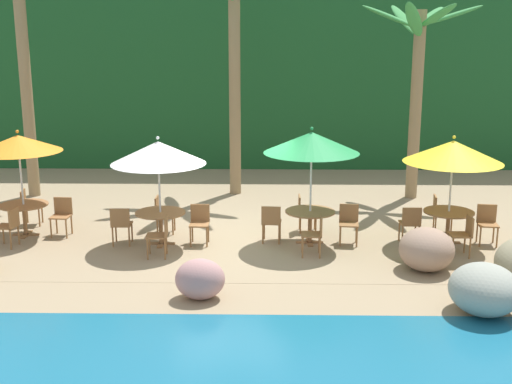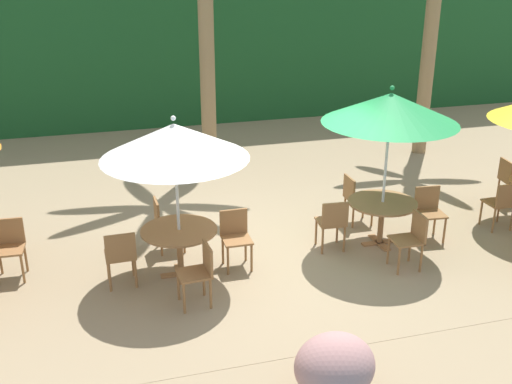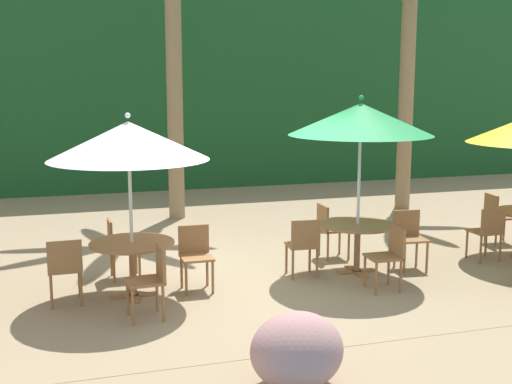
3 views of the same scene
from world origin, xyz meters
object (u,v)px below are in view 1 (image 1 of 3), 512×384
dining_table_white (161,217)px  chair_white_seaward (200,221)px  umbrella_green (312,143)px  dining_table_yellow (449,217)px  chair_green_seaward (349,221)px  chair_white_left (121,223)px  chair_yellow_inland (439,211)px  chair_green_inland (304,211)px  umbrella_orange (18,143)px  chair_yellow_left (410,222)px  chair_white_right (161,233)px  chair_green_right (316,232)px  palm_tree_nearest (23,34)px  chair_white_inland (162,212)px  palm_tree_second (234,36)px  chair_green_left (271,221)px  dining_table_green (310,216)px  chair_yellow_seaward (487,221)px  palm_tree_third (418,68)px  umbrella_yellow (453,152)px  chair_orange_seaward (62,213)px  chair_orange_right (10,224)px  umbrella_white (158,153)px  chair_orange_inland (28,204)px  dining_table_orange (24,210)px  chair_yellow_right (464,233)px

dining_table_white → chair_white_seaward: (0.85, 0.08, -0.10)m
umbrella_green → dining_table_yellow: size_ratio=2.36×
chair_green_seaward → dining_table_yellow: size_ratio=0.79×
chair_white_left → chair_yellow_inland: bearing=9.1°
umbrella_green → chair_yellow_inland: umbrella_green is taller
dining_table_white → chair_green_inland: size_ratio=1.26×
umbrella_green → chair_green_inland: size_ratio=2.99×
umbrella_orange → chair_yellow_left: bearing=-3.4°
chair_white_right → chair_green_right: 3.21m
dining_table_white → chair_yellow_inland: bearing=9.3°
palm_tree_nearest → dining_table_white: bearing=-45.6°
chair_white_inland → palm_tree_second: size_ratio=0.14×
chair_white_right → chair_green_left: bearing=22.9°
dining_table_green → chair_green_right: bearing=-85.6°
chair_yellow_seaward → palm_tree_second: (-5.77, 4.55, 3.92)m
chair_green_right → dining_table_white: bearing=168.1°
chair_white_inland → chair_white_left: 1.21m
chair_green_seaward → chair_yellow_inland: bearing=21.7°
dining_table_green → chair_green_seaward: bearing=0.6°
palm_tree_third → chair_yellow_seaward: bearing=-79.2°
umbrella_yellow → palm_tree_second: 7.11m
dining_table_yellow → palm_tree_nearest: size_ratio=0.17×
chair_green_left → chair_green_right: 1.24m
chair_white_inland → umbrella_yellow: bearing=-5.9°
chair_orange_seaward → chair_orange_right: same height
umbrella_green → chair_green_left: 1.94m
chair_green_left → dining_table_green: bearing=1.6°
chair_orange_seaward → chair_white_left: (1.53, -0.76, 0.00)m
chair_green_seaward → chair_yellow_seaward: same height
dining_table_white → chair_yellow_inland: (6.34, 1.04, -0.10)m
chair_white_seaward → dining_table_yellow: 5.48m
chair_white_left → chair_green_inland: bearing=15.4°
chair_white_seaward → chair_yellow_left: bearing=0.0°
chair_white_left → dining_table_yellow: size_ratio=0.79×
palm_tree_second → umbrella_white: bearing=-106.6°
chair_orange_right → chair_white_inland: bearing=19.4°
dining_table_yellow → umbrella_yellow: bearing=-177.3°
umbrella_orange → umbrella_green: size_ratio=0.94×
chair_orange_seaward → chair_white_left: size_ratio=1.00×
umbrella_green → chair_green_seaward: (0.85, 0.01, -1.75)m
dining_table_green → chair_green_seaward: size_ratio=1.26×
chair_yellow_left → palm_tree_nearest: size_ratio=0.13×
umbrella_white → chair_white_inland: bearing=97.3°
chair_green_right → dining_table_yellow: chair_green_right is taller
chair_white_inland → chair_green_seaward: 4.30m
umbrella_orange → chair_orange_inland: bearing=103.4°
chair_green_seaward → chair_green_right: (-0.79, -0.86, 0.00)m
chair_green_left → palm_tree_second: palm_tree_second is taller
dining_table_orange → palm_tree_third: (9.62, 3.74, 2.99)m
umbrella_orange → chair_yellow_right: 9.88m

